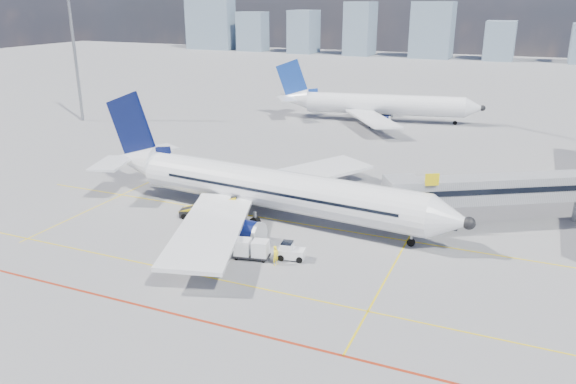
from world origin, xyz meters
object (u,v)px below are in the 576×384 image
object	(u,v)px
main_aircraft	(262,188)
belt_loader	(202,212)
second_aircraft	(375,104)
baggage_tug	(290,251)
ramp_worker	(276,255)
cargo_dolly	(252,249)

from	to	relation	value
main_aircraft	belt_loader	xyz separation A→B (m)	(-5.68, -2.85, -2.56)
main_aircraft	second_aircraft	distance (m)	52.96
baggage_tug	ramp_worker	bearing A→B (deg)	-124.18
main_aircraft	cargo_dolly	distance (m)	10.65
cargo_dolly	belt_loader	xyz separation A→B (m)	(-9.32, 6.91, -0.31)
second_aircraft	ramp_worker	world-z (taller)	second_aircraft
second_aircraft	cargo_dolly	size ratio (longest dim) A/B	11.29
second_aircraft	baggage_tug	world-z (taller)	second_aircraft
cargo_dolly	main_aircraft	bearing A→B (deg)	99.38
belt_loader	baggage_tug	bearing A→B (deg)	-42.13
cargo_dolly	belt_loader	distance (m)	11.60
main_aircraft	ramp_worker	world-z (taller)	main_aircraft
second_aircraft	belt_loader	world-z (taller)	second_aircraft
second_aircraft	belt_loader	xyz separation A→B (m)	(-3.89, -55.77, -2.56)
main_aircraft	second_aircraft	world-z (taller)	main_aircraft
belt_loader	main_aircraft	bearing A→B (deg)	8.72
baggage_tug	cargo_dolly	distance (m)	3.46
baggage_tug	cargo_dolly	size ratio (longest dim) A/B	0.73
cargo_dolly	ramp_worker	distance (m)	2.51
cargo_dolly	ramp_worker	bearing A→B (deg)	-17.74
main_aircraft	belt_loader	bearing A→B (deg)	-148.16
second_aircraft	belt_loader	size ratio (longest dim) A/B	6.14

